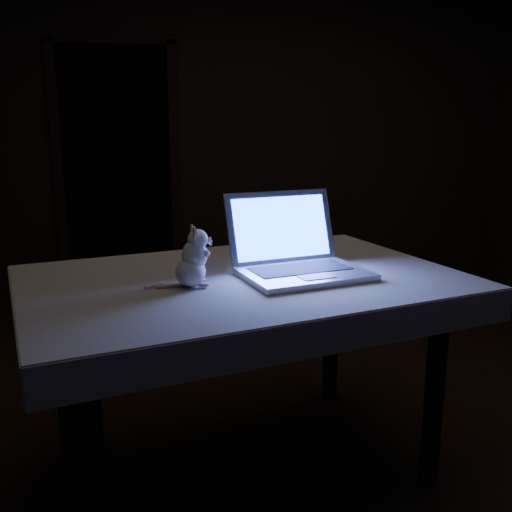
{
  "coord_description": "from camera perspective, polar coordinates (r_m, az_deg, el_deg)",
  "views": [
    {
      "loc": [
        -0.52,
        -2.54,
        1.42
      ],
      "look_at": [
        -0.25,
        -0.35,
        0.91
      ],
      "focal_mm": 40.0,
      "sensor_mm": 36.0,
      "label": 1
    }
  ],
  "objects": [
    {
      "name": "floor",
      "position": [
        2.95,
        4.17,
        -15.64
      ],
      "size": [
        5.0,
        5.0,
        0.0
      ],
      "primitive_type": "plane",
      "color": "black",
      "rests_on": "ground"
    },
    {
      "name": "tablecloth",
      "position": [
        2.2,
        -1.87,
        -3.86
      ],
      "size": [
        1.99,
        1.75,
        0.12
      ],
      "primitive_type": null,
      "rotation": [
        0.0,
        0.0,
        0.47
      ],
      "color": "beige",
      "rests_on": "table"
    },
    {
      "name": "table",
      "position": [
        2.38,
        -1.28,
        -11.87
      ],
      "size": [
        1.77,
        1.41,
        0.83
      ],
      "primitive_type": null,
      "rotation": [
        0.0,
        0.0,
        0.31
      ],
      "color": "black",
      "rests_on": "floor"
    },
    {
      "name": "back_wall",
      "position": [
        5.06,
        -1.1,
        11.78
      ],
      "size": [
        4.5,
        0.04,
        2.6
      ],
      "primitive_type": "cube",
      "color": "black",
      "rests_on": "ground"
    },
    {
      "name": "plush_mouse",
      "position": [
        2.08,
        -6.61,
        -0.06
      ],
      "size": [
        0.2,
        0.2,
        0.22
      ],
      "primitive_type": null,
      "rotation": [
        0.0,
        0.0,
        0.22
      ],
      "color": "white",
      "rests_on": "tablecloth"
    },
    {
      "name": "doorway",
      "position": [
        5.08,
        -13.67,
        8.77
      ],
      "size": [
        1.06,
        0.36,
        2.13
      ],
      "primitive_type": null,
      "color": "black",
      "rests_on": "back_wall"
    },
    {
      "name": "laptop",
      "position": [
        2.19,
        4.97,
        1.94
      ],
      "size": [
        0.57,
        0.53,
        0.32
      ],
      "primitive_type": null,
      "rotation": [
        0.0,
        0.0,
        0.29
      ],
      "color": "#BBBBC0",
      "rests_on": "tablecloth"
    }
  ]
}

